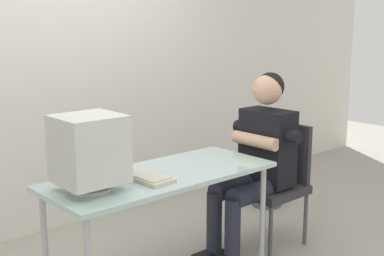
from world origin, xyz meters
The scene contains 7 objects.
wall_back centered at (0.30, 1.40, 1.50)m, with size 8.00×0.10×3.00m, color silver.
desk centered at (0.00, 0.00, 0.69)m, with size 1.46×0.61×0.75m.
crt_monitor centered at (-0.49, 0.00, 0.98)m, with size 0.35×0.32×0.42m.
keyboard centered at (-0.16, 0.01, 0.76)m, with size 0.20×0.46×0.03m.
office_chair centered at (1.07, -0.02, 0.51)m, with size 0.47×0.47×0.91m.
person_seated centered at (0.86, -0.02, 0.72)m, with size 0.74×0.58×1.31m.
potted_plant centered at (1.65, 0.54, 0.31)m, with size 0.57×0.58×0.78m.
Camera 1 is at (-1.87, -2.38, 1.64)m, focal length 48.00 mm.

